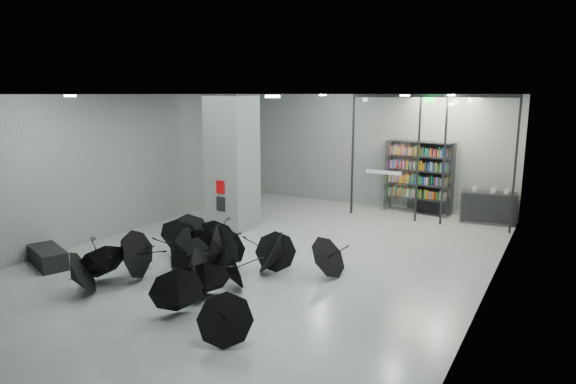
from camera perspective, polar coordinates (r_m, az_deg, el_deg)
The scene contains 10 objects.
room at distance 11.80m, azimuth -2.38°, elevation 5.51°, with size 14.00×14.02×4.01m.
column at distance 14.94m, azimuth -6.38°, elevation 3.40°, with size 1.20×1.20×4.00m, color slate.
fire_cabinet at distance 14.56m, azimuth -7.77°, elevation 0.57°, with size 0.28×0.04×0.38m, color #A50A07.
info_panel at distance 14.66m, azimuth -7.71°, elevation -1.36°, with size 0.30×0.03×0.42m, color black.
exit_sign at distance 15.72m, azimuth 15.88°, elevation 10.09°, with size 0.30×0.06×0.15m, color #0CE533.
glass_partition at distance 16.02m, azimuth 15.72°, elevation 4.23°, with size 5.06×0.08×4.00m.
bench at distance 13.15m, azimuth -25.82°, elevation -6.73°, with size 1.33×0.57×0.43m, color black.
bookshelf at distance 17.49m, azimuth 14.77°, elevation 1.64°, with size 2.22×0.44×2.44m, color black, non-canonical shape.
shop_counter at distance 16.88m, azimuth 21.96°, elevation -1.66°, with size 1.64×0.66×0.98m, color black.
umbrella_cluster at distance 11.29m, azimuth -10.38°, elevation -8.11°, with size 5.13×4.82×1.31m.
Camera 1 is at (6.27, -9.93, 4.01)m, focal length 31.00 mm.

